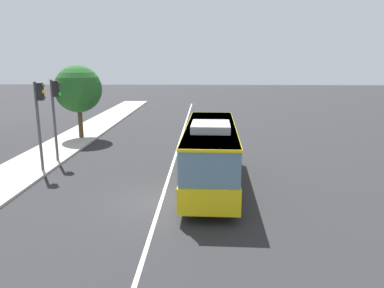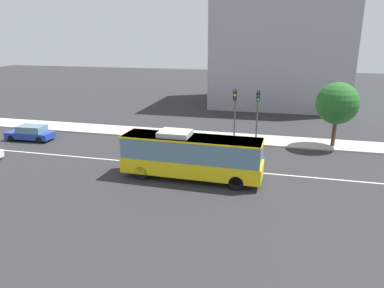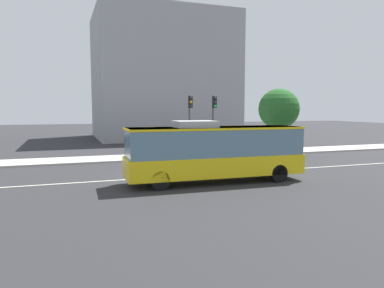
{
  "view_description": "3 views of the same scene",
  "coord_description": "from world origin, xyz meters",
  "px_view_note": "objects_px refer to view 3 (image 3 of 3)",
  "views": [
    {
      "loc": [
        -15.5,
        -2.0,
        6.37
      ],
      "look_at": [
        4.11,
        -1.28,
        1.78
      ],
      "focal_mm": 33.78,
      "sensor_mm": 36.0,
      "label": 1
    },
    {
      "loc": [
        8.43,
        -25.71,
        9.97
      ],
      "look_at": [
        2.06,
        -0.33,
        1.99
      ],
      "focal_mm": 33.77,
      "sensor_mm": 36.0,
      "label": 2
    },
    {
      "loc": [
        -5.28,
        -20.82,
        4.14
      ],
      "look_at": [
        1.65,
        -0.79,
        2.04
      ],
      "focal_mm": 33.81,
      "sensor_mm": 36.0,
      "label": 3
    }
  ],
  "objects_px": {
    "traffic_light_near_corner": "(190,115)",
    "traffic_light_mid_block": "(214,115)",
    "street_tree_kerbside_left": "(279,109)",
    "transit_bus": "(215,150)"
  },
  "relations": [
    {
      "from": "transit_bus",
      "to": "street_tree_kerbside_left",
      "type": "distance_m",
      "value": 15.19
    },
    {
      "from": "traffic_light_near_corner",
      "to": "traffic_light_mid_block",
      "type": "height_order",
      "value": "same"
    },
    {
      "from": "traffic_light_near_corner",
      "to": "street_tree_kerbside_left",
      "type": "relative_size",
      "value": 0.87
    },
    {
      "from": "transit_bus",
      "to": "traffic_light_near_corner",
      "type": "distance_m",
      "value": 9.87
    },
    {
      "from": "traffic_light_mid_block",
      "to": "street_tree_kerbside_left",
      "type": "relative_size",
      "value": 0.87
    },
    {
      "from": "transit_bus",
      "to": "traffic_light_mid_block",
      "type": "bearing_deg",
      "value": 69.32
    },
    {
      "from": "street_tree_kerbside_left",
      "to": "transit_bus",
      "type": "bearing_deg",
      "value": -135.78
    },
    {
      "from": "transit_bus",
      "to": "street_tree_kerbside_left",
      "type": "bearing_deg",
      "value": 45.62
    },
    {
      "from": "traffic_light_near_corner",
      "to": "traffic_light_mid_block",
      "type": "distance_m",
      "value": 2.09
    },
    {
      "from": "traffic_light_mid_block",
      "to": "traffic_light_near_corner",
      "type": "bearing_deg",
      "value": -95.6
    }
  ]
}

